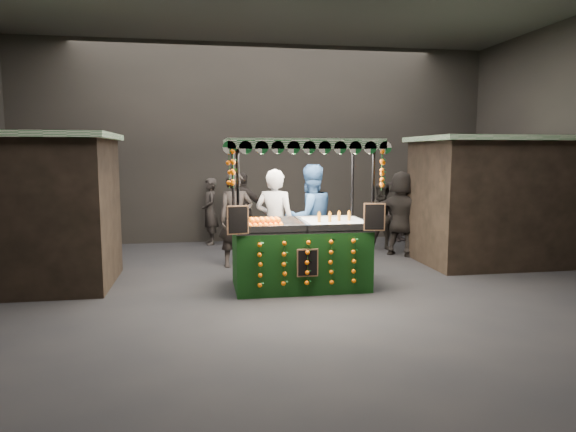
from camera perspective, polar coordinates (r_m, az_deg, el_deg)
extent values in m
plane|color=black|center=(8.62, 0.49, -8.23)|extent=(12.00, 12.00, 0.00)
cube|color=black|center=(13.27, -3.30, 8.01)|extent=(12.00, 0.10, 5.00)
cube|color=black|center=(3.51, 15.17, 10.64)|extent=(12.00, 0.10, 5.00)
cube|color=black|center=(9.70, -27.19, 0.23)|extent=(2.80, 2.00, 2.50)
cube|color=#125520|center=(9.65, -27.62, 7.91)|extent=(3.00, 2.20, 0.10)
cube|color=black|center=(11.36, 21.50, 1.40)|extent=(2.80, 2.00, 2.50)
cube|color=#125520|center=(11.32, 21.79, 7.96)|extent=(3.00, 2.20, 0.10)
cube|color=black|center=(8.72, 1.33, -4.66)|extent=(2.21, 1.20, 1.00)
cube|color=#ADB0B4|center=(8.63, 1.34, -1.27)|extent=(2.21, 1.20, 0.04)
cylinder|color=black|center=(7.90, -5.54, -0.74)|extent=(0.05, 0.05, 2.41)
cylinder|color=black|center=(8.33, 9.36, -0.40)|extent=(0.05, 0.05, 2.41)
cylinder|color=black|center=(9.03, -6.05, 0.22)|extent=(0.05, 0.05, 2.41)
cylinder|color=black|center=(9.41, 7.11, 0.48)|extent=(0.05, 0.05, 2.41)
cube|color=#125520|center=(8.54, 1.36, 8.23)|extent=(2.46, 1.45, 0.08)
cube|color=silver|center=(8.75, 5.21, -0.78)|extent=(0.98, 1.08, 0.08)
cube|color=black|center=(7.83, -5.58, -0.44)|extent=(0.34, 0.10, 0.44)
cube|color=black|center=(8.27, 9.57, -0.11)|extent=(0.34, 0.10, 0.44)
cube|color=black|center=(8.09, 2.19, -5.22)|extent=(0.34, 0.03, 0.44)
imported|color=slate|center=(9.32, -1.47, -0.85)|extent=(0.85, 0.73, 1.98)
imported|color=navy|center=(9.72, 2.46, -0.31)|extent=(1.17, 1.02, 2.05)
imported|color=black|center=(10.27, -5.80, -0.40)|extent=(0.74, 0.53, 1.89)
imported|color=black|center=(12.16, 10.53, -0.06)|extent=(0.97, 0.92, 1.59)
imported|color=#292321|center=(12.26, -5.03, 0.60)|extent=(1.15, 0.78, 1.81)
imported|color=black|center=(13.51, 12.35, 0.85)|extent=(1.27, 1.10, 1.71)
imported|color=#2D2924|center=(11.26, -24.40, -1.17)|extent=(0.91, 0.82, 1.57)
imported|color=black|center=(11.63, 12.53, 0.29)|extent=(1.58, 1.66, 1.88)
imported|color=#2A2422|center=(12.87, -8.66, 0.51)|extent=(0.49, 0.66, 1.65)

